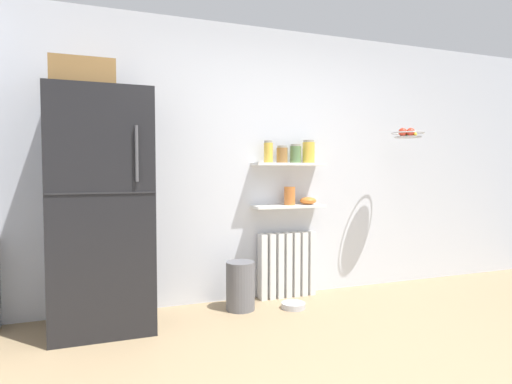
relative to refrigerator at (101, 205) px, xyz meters
The scene contains 15 objects.
ground_plane 2.09m from the refrigerator, 39.17° to the right, with size 7.04×7.04×0.00m, color #9E8460.
back_wall 1.52m from the refrigerator, 14.77° to the left, with size 7.04×0.10×2.60m, color silver.
refrigerator is the anchor object (origin of this frame).
radiator 1.83m from the refrigerator, ahead, with size 0.57×0.12×0.63m.
wall_shelf_lower 1.71m from the refrigerator, ahead, with size 0.71×0.22×0.03m, color white.
wall_shelf_upper 1.74m from the refrigerator, ahead, with size 0.71×0.22×0.03m, color white.
storage_jar_0 1.56m from the refrigerator, ahead, with size 0.09×0.09×0.21m.
storage_jar_1 1.69m from the refrigerator, ahead, with size 0.11×0.11×0.16m.
storage_jar_2 1.83m from the refrigerator, ahead, with size 0.11×0.11×0.18m.
storage_jar_3 1.97m from the refrigerator, ahead, with size 0.12×0.12×0.22m.
vase 1.72m from the refrigerator, ahead, with size 0.11×0.11×0.18m, color #CC7033.
shelf_bowl 1.92m from the refrigerator, ahead, with size 0.16×0.16×0.07m, color orange.
trash_bin 1.37m from the refrigerator, ahead, with size 0.25×0.25×0.43m, color slate.
pet_food_bowl 1.86m from the refrigerator, ahead, with size 0.22×0.22×0.05m, color #B7B7BC.
hanging_fruit_basket 2.93m from the refrigerator, ahead, with size 0.32×0.32×0.10m.
Camera 1 is at (-1.43, -1.80, 1.23)m, focal length 29.54 mm.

